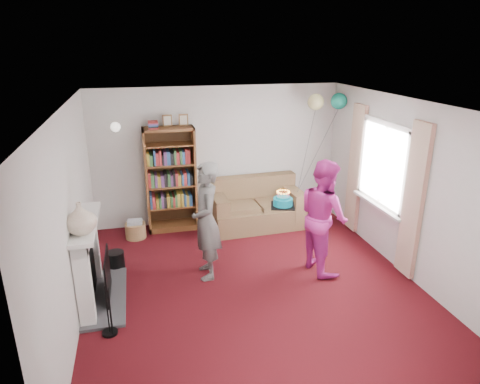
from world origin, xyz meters
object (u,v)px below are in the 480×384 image
object	(u,v)px
bookcase	(171,180)
person_striped	(206,221)
sofa	(255,208)
birthday_cake	(283,202)
person_magenta	(323,216)

from	to	relation	value
bookcase	person_striped	distance (m)	1.85
sofa	person_striped	size ratio (longest dim) A/B	0.97
person_striped	birthday_cake	world-z (taller)	person_striped
bookcase	person_magenta	distance (m)	2.85
bookcase	person_striped	size ratio (longest dim) A/B	1.21
bookcase	sofa	size ratio (longest dim) A/B	1.25
sofa	person_magenta	bearing A→B (deg)	-76.53
person_striped	birthday_cake	distance (m)	1.10
person_magenta	birthday_cake	xyz separation A→B (m)	(-0.64, -0.05, 0.29)
sofa	person_magenta	distance (m)	1.93
birthday_cake	bookcase	bearing A→B (deg)	123.39
person_striped	birthday_cake	xyz separation A→B (m)	(1.03, -0.25, 0.29)
person_magenta	birthday_cake	bearing A→B (deg)	87.03
sofa	person_magenta	world-z (taller)	person_magenta
sofa	birthday_cake	distance (m)	2.01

